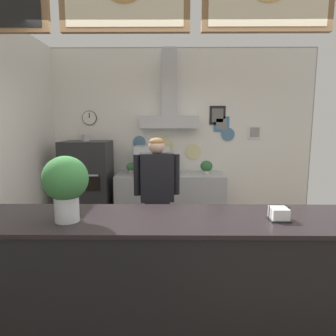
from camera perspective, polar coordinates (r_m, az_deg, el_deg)
name	(u,v)px	position (r m, az deg, el deg)	size (l,w,h in m)	color
ground_plane	(191,322)	(2.98, 4.44, -27.43)	(6.64, 6.64, 0.00)	brown
back_wall_assembly	(181,132)	(4.97, 2.52, 7.01)	(4.46, 2.96, 3.00)	gray
service_counter	(194,285)	(2.44, 5.10, -21.43)	(3.39, 0.71, 1.07)	black
back_prep_counter	(170,202)	(4.94, 0.43, -6.54)	(1.75, 0.62, 0.93)	#A3A5AD
pizza_oven	(88,187)	(4.95, -15.14, -3.48)	(0.73, 0.67, 1.57)	#232326
shop_worker	(157,197)	(3.67, -2.15, -5.57)	(0.56, 0.27, 1.58)	#232328
espresso_machine	(153,160)	(4.79, -2.97, 1.47)	(0.56, 0.56, 0.46)	silver
potted_basil	(172,166)	(4.80, 0.74, 0.46)	(0.23, 0.23, 0.26)	#4C4C51
potted_rosemary	(206,167)	(4.85, 7.40, 0.27)	(0.20, 0.20, 0.22)	beige
potted_oregano	(131,167)	(4.90, -7.12, 0.10)	(0.15, 0.15, 0.18)	beige
basil_vase	(66,184)	(2.18, -19.07, -2.99)	(0.31, 0.31, 0.46)	silver
napkin_holder	(279,214)	(2.29, 20.52, -8.34)	(0.15, 0.14, 0.10)	#262628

